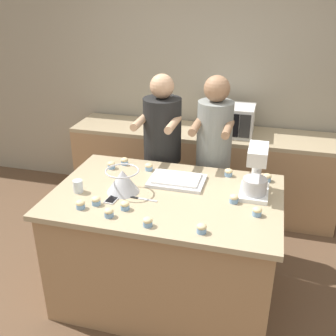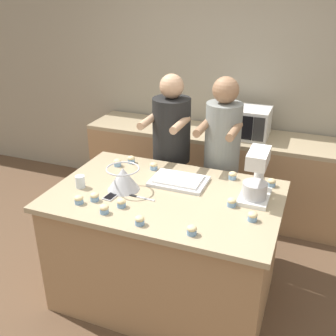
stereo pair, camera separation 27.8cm
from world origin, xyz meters
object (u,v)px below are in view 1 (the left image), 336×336
Objects in this scene: stand_mixer at (256,174)px; cupcake_1 at (229,172)px; knife at (140,199)px; cupcake_2 at (267,177)px; cupcake_4 at (202,228)px; cupcake_8 at (257,211)px; drinking_glass at (78,186)px; cupcake_0 at (80,204)px; cupcake_12 at (96,201)px; cupcake_6 at (148,222)px; person_left at (162,159)px; baking_tray at (177,180)px; cupcake_11 at (109,212)px; cupcake_5 at (149,167)px; person_right at (213,163)px; cupcake_9 at (111,165)px; cupcake_3 at (125,205)px; cupcake_10 at (234,199)px; microwave_oven at (227,119)px; mixing_bowl at (123,180)px; cell_phone at (113,199)px; cupcake_7 at (124,161)px.

cupcake_1 is (-0.21, 0.25, -0.13)m from stand_mixer.
knife is 3.53× the size of cupcake_2.
cupcake_4 is 0.42m from cupcake_8.
drinking_glass reaches higher than cupcake_4.
cupcake_0 is 1.00× the size of cupcake_4.
cupcake_6 is at bearing -20.56° from cupcake_12.
person_left reaches higher than baking_tray.
cupcake_11 is 0.19m from cupcake_12.
cupcake_5 is at bearing 73.88° from cupcake_12.
cupcake_9 is at bearing -150.12° from person_right.
cupcake_3 and cupcake_12 have the same top height.
knife is 0.65m from cupcake_10.
cupcake_11 is (-0.52, -1.87, -0.09)m from microwave_oven.
stand_mixer is at bearing 97.36° from cupcake_8.
cupcake_2 is 1.12m from cupcake_3.
cupcake_3 is 1.00× the size of cupcake_9.
mixing_bowl is at bearing -147.18° from cupcake_1.
person_left reaches higher than cupcake_4.
knife is 3.53× the size of cupcake_11.
cupcake_8 is (0.40, -1.61, -0.09)m from microwave_oven.
person_right reaches higher than cell_phone.
cupcake_10 is 1.00× the size of cupcake_11.
baking_tray is at bearing 35.57° from mixing_bowl.
cupcake_1 is 1.00× the size of cupcake_6.
cupcake_4 is at bearing -113.63° from cupcake_2.
cupcake_11 is at bearing -117.37° from baking_tray.
drinking_glass reaches higher than cupcake_7.
microwave_oven is (0.48, 0.74, 0.19)m from person_left.
cupcake_0 reaches higher than cell_phone.
cupcake_4 and cupcake_7 have the same top height.
stand_mixer is 0.28m from cupcake_2.
baking_tray is 6.66× the size of cupcake_4.
cupcake_12 is (-0.18, -1.02, 0.10)m from person_left.
cupcake_5 is at bearing 167.44° from stand_mixer.
baking_tray is 0.49m from cupcake_10.
cupcake_6 is (-0.03, -0.63, 0.01)m from baking_tray.
cupcake_7 is at bearing 179.71° from cupcake_2.
microwave_oven is at bearing 97.96° from cupcake_1.
cupcake_7 is (-1.16, 0.01, 0.00)m from cupcake_2.
cupcake_3 is (0.03, -1.02, 0.10)m from person_left.
mixing_bowl reaches higher than cupcake_8.
cupcake_2 is 1.07m from cupcake_6.
cupcake_9 is at bearing 124.15° from mixing_bowl.
person_right is 26.13× the size of cupcake_1.
knife is at bearing -79.67° from cupcake_5.
cell_phone is 0.13m from cupcake_12.
cupcake_1 is 0.95m from cupcake_9.
microwave_oven is at bearing 67.86° from cupcake_0.
cupcake_0 is at bearing -169.33° from cupcake_8.
cupcake_5 is 1.00× the size of cupcake_12.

